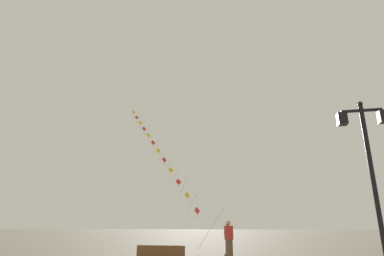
% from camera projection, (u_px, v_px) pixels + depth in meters
% --- Properties ---
extents(ground_plane, '(160.00, 160.00, 0.00)m').
position_uv_depth(ground_plane, '(276.00, 251.00, 18.41)').
color(ground_plane, '#756B5B').
extents(twin_lantern_lamp_post, '(1.50, 0.28, 5.35)m').
position_uv_depth(twin_lantern_lamp_post, '(368.00, 152.00, 9.58)').
color(twin_lantern_lamp_post, black).
rests_on(twin_lantern_lamp_post, ground_plane).
extents(kite_train, '(11.07, 13.94, 13.38)m').
position_uv_depth(kite_train, '(159.00, 152.00, 25.00)').
color(kite_train, brown).
rests_on(kite_train, ground_plane).
extents(kite_flyer, '(0.49, 0.59, 1.71)m').
position_uv_depth(kite_flyer, '(229.00, 239.00, 13.94)').
color(kite_flyer, brown).
rests_on(kite_flyer, ground_plane).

